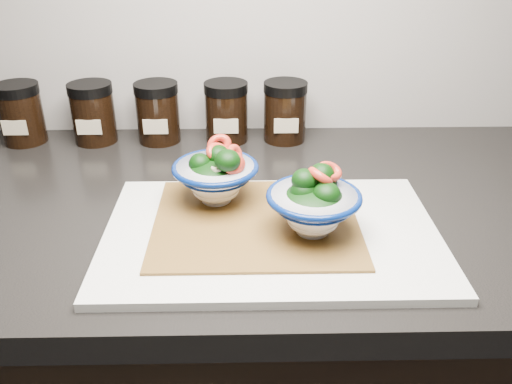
{
  "coord_description": "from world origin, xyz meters",
  "views": [
    {
      "loc": [
        0.14,
        0.72,
        1.3
      ],
      "look_at": [
        0.15,
        1.36,
        0.96
      ],
      "focal_mm": 38.0,
      "sensor_mm": 36.0,
      "label": 1
    }
  ],
  "objects_px": {
    "spice_jar_d": "(226,112)",
    "spice_jar_e": "(285,111)",
    "cutting_board": "(271,234)",
    "spice_jar_c": "(158,112)",
    "spice_jar_b": "(93,113)",
    "spice_jar_a": "(21,113)",
    "bowl_right": "(314,204)",
    "bowl_left": "(216,176)"
  },
  "relations": [
    {
      "from": "spice_jar_d",
      "to": "spice_jar_e",
      "type": "relative_size",
      "value": 1.0
    },
    {
      "from": "cutting_board",
      "to": "spice_jar_c",
      "type": "xyz_separation_m",
      "value": [
        -0.2,
        0.35,
        0.05
      ]
    },
    {
      "from": "spice_jar_b",
      "to": "spice_jar_a",
      "type": "bearing_deg",
      "value": 180.0
    },
    {
      "from": "cutting_board",
      "to": "spice_jar_e",
      "type": "height_order",
      "value": "spice_jar_e"
    },
    {
      "from": "cutting_board",
      "to": "spice_jar_e",
      "type": "distance_m",
      "value": 0.36
    },
    {
      "from": "spice_jar_b",
      "to": "spice_jar_d",
      "type": "relative_size",
      "value": 1.0
    },
    {
      "from": "bowl_right",
      "to": "bowl_left",
      "type": "bearing_deg",
      "value": 146.19
    },
    {
      "from": "cutting_board",
      "to": "spice_jar_c",
      "type": "distance_m",
      "value": 0.41
    },
    {
      "from": "spice_jar_b",
      "to": "spice_jar_d",
      "type": "xyz_separation_m",
      "value": [
        0.25,
        0.0,
        0.0
      ]
    },
    {
      "from": "bowl_right",
      "to": "spice_jar_a",
      "type": "distance_m",
      "value": 0.62
    },
    {
      "from": "cutting_board",
      "to": "spice_jar_d",
      "type": "distance_m",
      "value": 0.36
    },
    {
      "from": "spice_jar_c",
      "to": "spice_jar_e",
      "type": "distance_m",
      "value": 0.24
    },
    {
      "from": "bowl_left",
      "to": "spice_jar_d",
      "type": "relative_size",
      "value": 1.11
    },
    {
      "from": "bowl_left",
      "to": "spice_jar_a",
      "type": "bearing_deg",
      "value": 144.28
    },
    {
      "from": "spice_jar_b",
      "to": "bowl_left",
      "type": "bearing_deg",
      "value": -48.18
    },
    {
      "from": "spice_jar_d",
      "to": "spice_jar_e",
      "type": "height_order",
      "value": "same"
    },
    {
      "from": "bowl_left",
      "to": "spice_jar_d",
      "type": "bearing_deg",
      "value": 88.5
    },
    {
      "from": "spice_jar_b",
      "to": "spice_jar_c",
      "type": "relative_size",
      "value": 1.0
    },
    {
      "from": "bowl_left",
      "to": "spice_jar_c",
      "type": "distance_m",
      "value": 0.3
    },
    {
      "from": "cutting_board",
      "to": "spice_jar_b",
      "type": "distance_m",
      "value": 0.48
    },
    {
      "from": "bowl_right",
      "to": "spice_jar_e",
      "type": "height_order",
      "value": "same"
    },
    {
      "from": "bowl_left",
      "to": "spice_jar_b",
      "type": "bearing_deg",
      "value": 131.82
    },
    {
      "from": "spice_jar_a",
      "to": "spice_jar_b",
      "type": "xyz_separation_m",
      "value": [
        0.13,
        0.0,
        0.0
      ]
    },
    {
      "from": "bowl_left",
      "to": "bowl_right",
      "type": "bearing_deg",
      "value": -33.81
    },
    {
      "from": "bowl_right",
      "to": "spice_jar_e",
      "type": "xyz_separation_m",
      "value": [
        -0.01,
        0.36,
        0.0
      ]
    },
    {
      "from": "bowl_left",
      "to": "spice_jar_a",
      "type": "relative_size",
      "value": 1.11
    },
    {
      "from": "spice_jar_c",
      "to": "spice_jar_e",
      "type": "bearing_deg",
      "value": 0.0
    },
    {
      "from": "bowl_right",
      "to": "spice_jar_b",
      "type": "relative_size",
      "value": 1.11
    },
    {
      "from": "bowl_left",
      "to": "spice_jar_c",
      "type": "xyz_separation_m",
      "value": [
        -0.12,
        0.27,
        0.0
      ]
    },
    {
      "from": "spice_jar_a",
      "to": "bowl_right",
      "type": "bearing_deg",
      "value": -35.24
    },
    {
      "from": "spice_jar_b",
      "to": "spice_jar_e",
      "type": "height_order",
      "value": "same"
    },
    {
      "from": "bowl_left",
      "to": "bowl_right",
      "type": "xyz_separation_m",
      "value": [
        0.13,
        -0.09,
        0.0
      ]
    },
    {
      "from": "bowl_right",
      "to": "spice_jar_b",
      "type": "bearing_deg",
      "value": 136.15
    },
    {
      "from": "spice_jar_a",
      "to": "spice_jar_d",
      "type": "bearing_deg",
      "value": 0.0
    },
    {
      "from": "spice_jar_c",
      "to": "bowl_right",
      "type": "bearing_deg",
      "value": -54.87
    },
    {
      "from": "spice_jar_d",
      "to": "spice_jar_c",
      "type": "bearing_deg",
      "value": 180.0
    },
    {
      "from": "bowl_right",
      "to": "spice_jar_b",
      "type": "height_order",
      "value": "same"
    },
    {
      "from": "bowl_left",
      "to": "bowl_right",
      "type": "relative_size",
      "value": 1.0
    },
    {
      "from": "cutting_board",
      "to": "bowl_right",
      "type": "xyz_separation_m",
      "value": [
        0.05,
        -0.01,
        0.05
      ]
    },
    {
      "from": "cutting_board",
      "to": "bowl_right",
      "type": "distance_m",
      "value": 0.07
    },
    {
      "from": "bowl_left",
      "to": "spice_jar_c",
      "type": "bearing_deg",
      "value": 114.16
    },
    {
      "from": "cutting_board",
      "to": "spice_jar_a",
      "type": "xyz_separation_m",
      "value": [
        -0.45,
        0.35,
        0.05
      ]
    }
  ]
}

